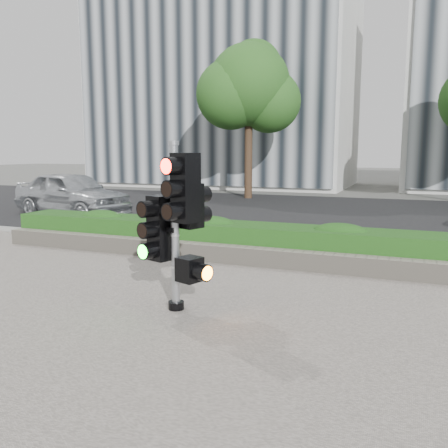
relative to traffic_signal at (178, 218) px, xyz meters
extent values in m
plane|color=#51514C|center=(0.17, 0.95, -1.31)|extent=(120.00, 120.00, 0.00)
cube|color=#9E9389|center=(0.17, -1.55, -1.29)|extent=(16.00, 11.00, 0.03)
cube|color=black|center=(0.17, 10.95, -1.30)|extent=(60.00, 13.00, 0.02)
cube|color=gray|center=(0.17, 4.10, -1.25)|extent=(60.00, 0.25, 0.12)
cube|color=gray|center=(0.17, 2.85, -1.11)|extent=(12.00, 0.32, 0.34)
cube|color=#377A25|center=(0.17, 3.50, -0.94)|extent=(12.00, 1.00, 0.68)
cube|color=#B7B7B2|center=(-8.83, 23.95, 6.19)|extent=(16.00, 9.00, 15.00)
cylinder|color=black|center=(-4.33, 15.45, 0.71)|extent=(0.36, 0.36, 4.03)
sphere|color=#134519|center=(-4.33, 15.45, 3.88)|extent=(3.74, 3.74, 3.74)
sphere|color=#134519|center=(-3.47, 15.81, 3.16)|extent=(2.88, 2.88, 2.88)
sphere|color=#134519|center=(-5.05, 15.01, 3.45)|extent=(3.17, 3.17, 3.17)
sphere|color=#134519|center=(-4.33, 16.17, 4.74)|extent=(2.59, 2.59, 2.59)
cylinder|color=black|center=(-0.04, -0.02, -1.22)|extent=(0.22, 0.22, 0.11)
cylinder|color=gray|center=(-0.04, -0.02, -0.15)|extent=(0.11, 0.11, 2.25)
cylinder|color=gray|center=(-0.04, -0.02, 1.01)|extent=(0.14, 0.14, 0.05)
cube|color=#FF1107|center=(0.19, -0.14, 0.43)|extent=(0.37, 0.37, 0.90)
cube|color=#14E51E|center=(-0.29, 0.03, -0.15)|extent=(0.37, 0.37, 0.90)
cube|color=black|center=(0.08, 0.21, 0.15)|extent=(0.37, 0.37, 0.62)
cube|color=orange|center=(0.20, -0.07, -0.67)|extent=(0.37, 0.37, 0.33)
imported|color=#B6BABE|center=(-7.87, 7.31, -0.53)|extent=(4.73, 2.65, 1.52)
camera|label=1|loc=(2.95, -5.65, 0.90)|focal=38.00mm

